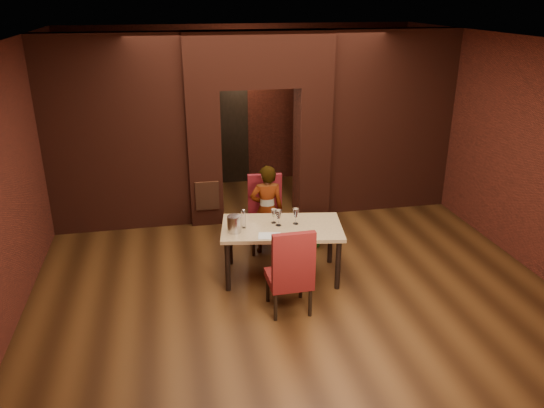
{
  "coord_description": "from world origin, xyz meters",
  "views": [
    {
      "loc": [
        -1.54,
        -6.74,
        3.75
      ],
      "look_at": [
        -0.17,
        0.0,
        1.01
      ],
      "focal_mm": 35.0,
      "sensor_mm": 36.0,
      "label": 1
    }
  ],
  "objects_px": {
    "person_seated": "(267,209)",
    "wine_bucket": "(234,224)",
    "potted_plant": "(314,233)",
    "water_bottle": "(244,219)",
    "chair_far": "(266,215)",
    "wine_glass_c": "(296,216)",
    "wine_glass_a": "(274,216)",
    "wine_glass_b": "(278,218)",
    "chair_near": "(289,268)",
    "dining_table": "(282,251)"
  },
  "relations": [
    {
      "from": "chair_far",
      "to": "person_seated",
      "type": "height_order",
      "value": "person_seated"
    },
    {
      "from": "dining_table",
      "to": "chair_far",
      "type": "relative_size",
      "value": 1.42
    },
    {
      "from": "water_bottle",
      "to": "potted_plant",
      "type": "xyz_separation_m",
      "value": [
        1.24,
        0.79,
        -0.68
      ]
    },
    {
      "from": "wine_glass_c",
      "to": "potted_plant",
      "type": "bearing_deg",
      "value": 57.68
    },
    {
      "from": "chair_far",
      "to": "wine_bucket",
      "type": "height_order",
      "value": "chair_far"
    },
    {
      "from": "dining_table",
      "to": "wine_glass_c",
      "type": "relative_size",
      "value": 7.27
    },
    {
      "from": "wine_glass_c",
      "to": "potted_plant",
      "type": "height_order",
      "value": "wine_glass_c"
    },
    {
      "from": "chair_far",
      "to": "wine_glass_a",
      "type": "xyz_separation_m",
      "value": [
        -0.04,
        -0.75,
        0.29
      ]
    },
    {
      "from": "potted_plant",
      "to": "chair_near",
      "type": "bearing_deg",
      "value": -115.66
    },
    {
      "from": "dining_table",
      "to": "water_bottle",
      "type": "bearing_deg",
      "value": -176.55
    },
    {
      "from": "wine_glass_c",
      "to": "potted_plant",
      "type": "distance_m",
      "value": 1.17
    },
    {
      "from": "chair_near",
      "to": "wine_glass_c",
      "type": "height_order",
      "value": "chair_near"
    },
    {
      "from": "chair_near",
      "to": "potted_plant",
      "type": "relative_size",
      "value": 2.63
    },
    {
      "from": "wine_glass_b",
      "to": "wine_glass_a",
      "type": "bearing_deg",
      "value": 114.16
    },
    {
      "from": "wine_glass_b",
      "to": "wine_bucket",
      "type": "distance_m",
      "value": 0.63
    },
    {
      "from": "wine_glass_a",
      "to": "wine_bucket",
      "type": "height_order",
      "value": "wine_bucket"
    },
    {
      "from": "chair_far",
      "to": "wine_glass_c",
      "type": "relative_size",
      "value": 5.14
    },
    {
      "from": "wine_glass_c",
      "to": "dining_table",
      "type": "bearing_deg",
      "value": -170.07
    },
    {
      "from": "wine_glass_b",
      "to": "potted_plant",
      "type": "distance_m",
      "value": 1.3
    },
    {
      "from": "chair_far",
      "to": "potted_plant",
      "type": "xyz_separation_m",
      "value": [
        0.76,
        -0.03,
        -0.36
      ]
    },
    {
      "from": "chair_near",
      "to": "wine_glass_c",
      "type": "distance_m",
      "value": 0.98
    },
    {
      "from": "person_seated",
      "to": "wine_glass_a",
      "type": "bearing_deg",
      "value": 89.77
    },
    {
      "from": "wine_glass_b",
      "to": "dining_table",
      "type": "bearing_deg",
      "value": -37.87
    },
    {
      "from": "person_seated",
      "to": "wine_glass_a",
      "type": "height_order",
      "value": "person_seated"
    },
    {
      "from": "chair_far",
      "to": "wine_glass_b",
      "type": "height_order",
      "value": "chair_far"
    },
    {
      "from": "chair_far",
      "to": "dining_table",
      "type": "bearing_deg",
      "value": -82.34
    },
    {
      "from": "chair_near",
      "to": "water_bottle",
      "type": "height_order",
      "value": "chair_near"
    },
    {
      "from": "wine_glass_c",
      "to": "potted_plant",
      "type": "xyz_separation_m",
      "value": [
        0.51,
        0.81,
        -0.66
      ]
    },
    {
      "from": "wine_glass_b",
      "to": "wine_bucket",
      "type": "xyz_separation_m",
      "value": [
        -0.62,
        -0.09,
        0.0
      ]
    },
    {
      "from": "wine_bucket",
      "to": "person_seated",
      "type": "bearing_deg",
      "value": 54.72
    },
    {
      "from": "person_seated",
      "to": "wine_bucket",
      "type": "distance_m",
      "value": 1.07
    },
    {
      "from": "chair_far",
      "to": "wine_glass_a",
      "type": "height_order",
      "value": "chair_far"
    },
    {
      "from": "chair_far",
      "to": "wine_glass_b",
      "type": "distance_m",
      "value": 0.9
    },
    {
      "from": "dining_table",
      "to": "chair_far",
      "type": "distance_m",
      "value": 0.9
    },
    {
      "from": "wine_bucket",
      "to": "water_bottle",
      "type": "bearing_deg",
      "value": 38.66
    },
    {
      "from": "wine_bucket",
      "to": "wine_glass_b",
      "type": "bearing_deg",
      "value": 8.3
    },
    {
      "from": "chair_near",
      "to": "wine_glass_c",
      "type": "xyz_separation_m",
      "value": [
        0.3,
        0.88,
        0.31
      ]
    },
    {
      "from": "person_seated",
      "to": "wine_bucket",
      "type": "bearing_deg",
      "value": 57.07
    },
    {
      "from": "wine_glass_c",
      "to": "wine_glass_b",
      "type": "bearing_deg",
      "value": -179.03
    },
    {
      "from": "wine_glass_c",
      "to": "wine_bucket",
      "type": "xyz_separation_m",
      "value": [
        -0.87,
        -0.1,
        0.0
      ]
    },
    {
      "from": "dining_table",
      "to": "chair_far",
      "type": "xyz_separation_m",
      "value": [
        -0.05,
        0.88,
        0.2
      ]
    },
    {
      "from": "dining_table",
      "to": "wine_glass_a",
      "type": "height_order",
      "value": "wine_glass_a"
    },
    {
      "from": "chair_far",
      "to": "person_seated",
      "type": "bearing_deg",
      "value": -91.33
    },
    {
      "from": "wine_glass_b",
      "to": "water_bottle",
      "type": "xyz_separation_m",
      "value": [
        -0.48,
        0.02,
        0.02
      ]
    },
    {
      "from": "wine_glass_c",
      "to": "water_bottle",
      "type": "xyz_separation_m",
      "value": [
        -0.72,
        0.02,
        0.02
      ]
    },
    {
      "from": "chair_far",
      "to": "wine_bucket",
      "type": "relative_size",
      "value": 5.05
    },
    {
      "from": "chair_near",
      "to": "potted_plant",
      "type": "bearing_deg",
      "value": -116.88
    },
    {
      "from": "potted_plant",
      "to": "person_seated",
      "type": "bearing_deg",
      "value": -176.67
    },
    {
      "from": "person_seated",
      "to": "water_bottle",
      "type": "height_order",
      "value": "person_seated"
    },
    {
      "from": "wine_bucket",
      "to": "chair_far",
      "type": "bearing_deg",
      "value": 56.7
    }
  ]
}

